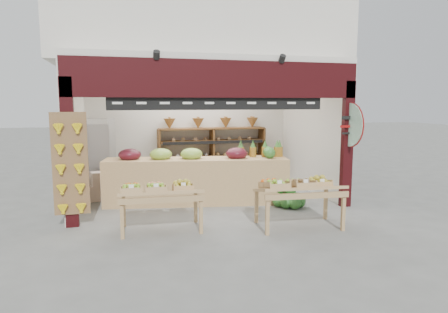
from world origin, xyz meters
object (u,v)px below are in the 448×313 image
cardboard_stack (108,188)px  watermelon_pile (289,197)px  display_table_left (155,190)px  back_shelving (212,144)px  display_table_right (295,186)px  mid_counter (196,179)px  refrigerator (98,157)px

cardboard_stack → watermelon_pile: cardboard_stack is taller
watermelon_pile → display_table_left: bearing=-163.4°
back_shelving → watermelon_pile: back_shelving is taller
display_table_left → watermelon_pile: display_table_left is taller
display_table_right → cardboard_stack: bearing=137.2°
display_table_right → mid_counter: bearing=123.2°
refrigerator → watermelon_pile: 4.66m
mid_counter → display_table_right: mid_counter is taller
watermelon_pile → display_table_right: bearing=-110.0°
display_table_left → watermelon_pile: 3.07m
refrigerator → display_table_left: refrigerator is taller
refrigerator → watermelon_pile: refrigerator is taller
refrigerator → back_shelving: bearing=22.3°
cardboard_stack → display_table_left: display_table_left is taller
back_shelving → display_table_left: back_shelving is taller
cardboard_stack → display_table_left: (0.84, -2.59, 0.46)m
watermelon_pile → back_shelving: bearing=110.8°
back_shelving → watermelon_pile: size_ratio=3.98×
back_shelving → display_table_left: 4.07m
display_table_left → back_shelving: bearing=62.7°
display_table_left → display_table_right: bearing=-10.2°
refrigerator → display_table_left: (1.08, -3.18, -0.21)m
refrigerator → cardboard_stack: 0.92m
back_shelving → cardboard_stack: size_ratio=2.81×
refrigerator → display_table_left: bearing=-57.1°
cardboard_stack → display_table_right: display_table_right is taller
watermelon_pile → cardboard_stack: bearing=155.2°
refrigerator → display_table_right: bearing=-31.7°
cardboard_stack → watermelon_pile: (3.74, -1.73, -0.04)m
mid_counter → watermelon_pile: mid_counter is taller
back_shelving → cardboard_stack: (-2.70, -1.01, -0.85)m
cardboard_stack → watermelon_pile: bearing=-24.8°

